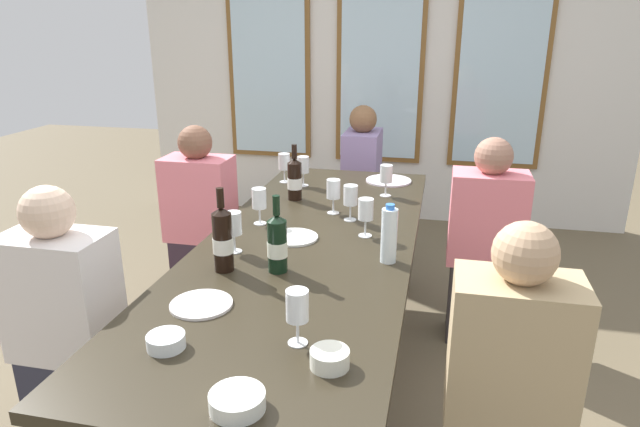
{
  "coord_description": "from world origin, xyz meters",
  "views": [
    {
      "loc": [
        0.54,
        -2.18,
        1.64
      ],
      "look_at": [
        0.0,
        0.23,
        0.79
      ],
      "focal_mm": 31.18,
      "sensor_mm": 36.0,
      "label": 1
    }
  ],
  "objects_px": {
    "wine_glass_0": "(284,162)",
    "seated_person_3": "(484,248)",
    "wine_glass_5": "(351,197)",
    "seated_person_2": "(201,225)",
    "seated_person_1": "(507,396)",
    "seated_person_4": "(361,188)",
    "tasting_bowl_2": "(166,341)",
    "seated_person_0": "(68,334)",
    "wine_glass_8": "(259,200)",
    "white_plate_1": "(389,181)",
    "white_plate_0": "(294,237)",
    "water_bottle": "(389,235)",
    "wine_glass_7": "(234,225)",
    "wine_bottle_2": "(277,243)",
    "wine_glass_1": "(386,174)",
    "white_plate_2": "(201,304)",
    "wine_glass_3": "(297,307)",
    "wine_glass_2": "(303,166)",
    "wine_bottle_0": "(295,179)",
    "wine_glass_4": "(366,210)",
    "tasting_bowl_1": "(330,359)",
    "wine_glass_6": "(333,191)",
    "tasting_bowl_0": "(237,401)",
    "dining_table": "(308,256)",
    "wine_bottle_1": "(223,239)"
  },
  "relations": [
    {
      "from": "wine_bottle_1",
      "to": "tasting_bowl_0",
      "type": "distance_m",
      "value": 0.84
    },
    {
      "from": "wine_glass_2",
      "to": "wine_glass_5",
      "type": "relative_size",
      "value": 1.0
    },
    {
      "from": "seated_person_3",
      "to": "wine_bottle_2",
      "type": "bearing_deg",
      "value": -131.38
    },
    {
      "from": "wine_glass_0",
      "to": "wine_glass_6",
      "type": "relative_size",
      "value": 1.0
    },
    {
      "from": "wine_glass_0",
      "to": "wine_glass_6",
      "type": "height_order",
      "value": "same"
    },
    {
      "from": "white_plate_2",
      "to": "wine_glass_1",
      "type": "relative_size",
      "value": 1.21
    },
    {
      "from": "tasting_bowl_2",
      "to": "seated_person_3",
      "type": "height_order",
      "value": "seated_person_3"
    },
    {
      "from": "wine_glass_1",
      "to": "seated_person_3",
      "type": "xyz_separation_m",
      "value": [
        0.54,
        -0.11,
        -0.34
      ]
    },
    {
      "from": "dining_table",
      "to": "tasting_bowl_0",
      "type": "bearing_deg",
      "value": -85.32
    },
    {
      "from": "wine_glass_3",
      "to": "wine_bottle_2",
      "type": "bearing_deg",
      "value": 113.16
    },
    {
      "from": "seated_person_1",
      "to": "seated_person_2",
      "type": "height_order",
      "value": "same"
    },
    {
      "from": "white_plate_0",
      "to": "tasting_bowl_2",
      "type": "bearing_deg",
      "value": -98.43
    },
    {
      "from": "white_plate_1",
      "to": "wine_glass_2",
      "type": "distance_m",
      "value": 0.53
    },
    {
      "from": "wine_glass_8",
      "to": "seated_person_1",
      "type": "relative_size",
      "value": 0.16
    },
    {
      "from": "white_plate_2",
      "to": "wine_glass_3",
      "type": "xyz_separation_m",
      "value": [
        0.38,
        -0.15,
        0.12
      ]
    },
    {
      "from": "wine_glass_8",
      "to": "seated_person_0",
      "type": "height_order",
      "value": "seated_person_0"
    },
    {
      "from": "white_plate_0",
      "to": "wine_glass_8",
      "type": "xyz_separation_m",
      "value": [
        -0.2,
        0.15,
        0.11
      ]
    },
    {
      "from": "wine_glass_0",
      "to": "seated_person_3",
      "type": "height_order",
      "value": "seated_person_3"
    },
    {
      "from": "wine_bottle_0",
      "to": "seated_person_4",
      "type": "distance_m",
      "value": 1.09
    },
    {
      "from": "seated_person_2",
      "to": "white_plate_1",
      "type": "bearing_deg",
      "value": 22.13
    },
    {
      "from": "wine_glass_7",
      "to": "wine_glass_3",
      "type": "bearing_deg",
      "value": -54.99
    },
    {
      "from": "white_plate_1",
      "to": "seated_person_1",
      "type": "xyz_separation_m",
      "value": [
        0.55,
        -1.66,
        -0.22
      ]
    },
    {
      "from": "wine_bottle_0",
      "to": "tasting_bowl_2",
      "type": "bearing_deg",
      "value": -89.79
    },
    {
      "from": "white_plate_0",
      "to": "seated_person_0",
      "type": "distance_m",
      "value": 0.97
    },
    {
      "from": "tasting_bowl_1",
      "to": "seated_person_2",
      "type": "bearing_deg",
      "value": 125.32
    },
    {
      "from": "wine_bottle_2",
      "to": "wine_glass_1",
      "type": "relative_size",
      "value": 1.74
    },
    {
      "from": "wine_glass_3",
      "to": "seated_person_4",
      "type": "distance_m",
      "value": 2.42
    },
    {
      "from": "wine_glass_2",
      "to": "wine_bottle_0",
      "type": "bearing_deg",
      "value": -85.68
    },
    {
      "from": "tasting_bowl_1",
      "to": "wine_glass_6",
      "type": "xyz_separation_m",
      "value": [
        -0.25,
        1.28,
        0.09
      ]
    },
    {
      "from": "tasting_bowl_0",
      "to": "wine_glass_0",
      "type": "height_order",
      "value": "wine_glass_0"
    },
    {
      "from": "wine_glass_5",
      "to": "seated_person_2",
      "type": "height_order",
      "value": "seated_person_2"
    },
    {
      "from": "wine_glass_4",
      "to": "seated_person_2",
      "type": "distance_m",
      "value": 1.19
    },
    {
      "from": "wine_glass_0",
      "to": "seated_person_0",
      "type": "relative_size",
      "value": 0.16
    },
    {
      "from": "wine_bottle_2",
      "to": "wine_glass_5",
      "type": "height_order",
      "value": "wine_bottle_2"
    },
    {
      "from": "tasting_bowl_2",
      "to": "water_bottle",
      "type": "bearing_deg",
      "value": 53.22
    },
    {
      "from": "tasting_bowl_2",
      "to": "wine_glass_8",
      "type": "relative_size",
      "value": 0.65
    },
    {
      "from": "white_plate_1",
      "to": "wine_glass_5",
      "type": "height_order",
      "value": "wine_glass_5"
    },
    {
      "from": "tasting_bowl_2",
      "to": "seated_person_0",
      "type": "height_order",
      "value": "seated_person_0"
    },
    {
      "from": "seated_person_4",
      "to": "seated_person_2",
      "type": "bearing_deg",
      "value": -129.19
    },
    {
      "from": "water_bottle",
      "to": "seated_person_1",
      "type": "xyz_separation_m",
      "value": [
        0.43,
        -0.48,
        -0.33
      ]
    },
    {
      "from": "wine_glass_2",
      "to": "seated_person_3",
      "type": "bearing_deg",
      "value": -11.52
    },
    {
      "from": "wine_glass_2",
      "to": "white_plate_1",
      "type": "bearing_deg",
      "value": 22.95
    },
    {
      "from": "wine_glass_1",
      "to": "wine_glass_2",
      "type": "relative_size",
      "value": 1.0
    },
    {
      "from": "seated_person_1",
      "to": "seated_person_2",
      "type": "relative_size",
      "value": 1.0
    },
    {
      "from": "wine_glass_7",
      "to": "seated_person_2",
      "type": "height_order",
      "value": "seated_person_2"
    },
    {
      "from": "wine_glass_5",
      "to": "seated_person_2",
      "type": "bearing_deg",
      "value": 161.5
    },
    {
      "from": "wine_glass_0",
      "to": "seated_person_2",
      "type": "relative_size",
      "value": 0.16
    },
    {
      "from": "wine_glass_4",
      "to": "seated_person_2",
      "type": "bearing_deg",
      "value": 153.86
    },
    {
      "from": "tasting_bowl_2",
      "to": "tasting_bowl_0",
      "type": "bearing_deg",
      "value": -35.28
    },
    {
      "from": "water_bottle",
      "to": "wine_glass_7",
      "type": "height_order",
      "value": "water_bottle"
    }
  ]
}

